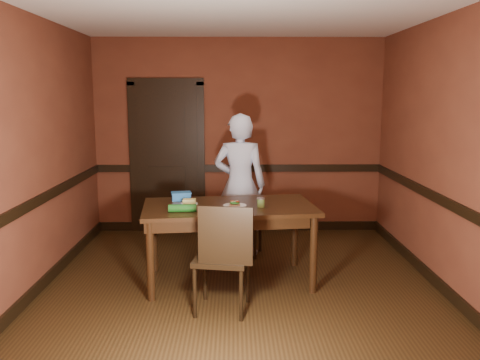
{
  "coord_description": "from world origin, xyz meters",
  "views": [
    {
      "loc": [
        -0.06,
        -4.85,
        1.93
      ],
      "look_at": [
        0.0,
        0.35,
        1.05
      ],
      "focal_mm": 38.0,
      "sensor_mm": 36.0,
      "label": 1
    }
  ],
  "objects_px": {
    "chair_near": "(222,256)",
    "sauce_jar": "(261,202)",
    "food_tub": "(181,196)",
    "cheese_saucer": "(189,202)",
    "chair_far": "(245,222)",
    "sandwich_plate": "(235,205)",
    "dining_table": "(229,243)",
    "person": "(240,185)"
  },
  "relations": [
    {
      "from": "sandwich_plate",
      "to": "food_tub",
      "type": "bearing_deg",
      "value": 150.35
    },
    {
      "from": "food_tub",
      "to": "cheese_saucer",
      "type": "bearing_deg",
      "value": -74.6
    },
    {
      "from": "chair_far",
      "to": "sandwich_plate",
      "type": "bearing_deg",
      "value": -83.35
    },
    {
      "from": "chair_near",
      "to": "cheese_saucer",
      "type": "relative_size",
      "value": 5.79
    },
    {
      "from": "dining_table",
      "to": "chair_near",
      "type": "relative_size",
      "value": 1.72
    },
    {
      "from": "chair_near",
      "to": "sandwich_plate",
      "type": "distance_m",
      "value": 0.73
    },
    {
      "from": "food_tub",
      "to": "chair_near",
      "type": "bearing_deg",
      "value": -76.44
    },
    {
      "from": "chair_near",
      "to": "chair_far",
      "type": "bearing_deg",
      "value": -89.01
    },
    {
      "from": "person",
      "to": "sauce_jar",
      "type": "bearing_deg",
      "value": 107.27
    },
    {
      "from": "sandwich_plate",
      "to": "food_tub",
      "type": "distance_m",
      "value": 0.66
    },
    {
      "from": "dining_table",
      "to": "food_tub",
      "type": "height_order",
      "value": "food_tub"
    },
    {
      "from": "person",
      "to": "sandwich_plate",
      "type": "distance_m",
      "value": 1.02
    },
    {
      "from": "cheese_saucer",
      "to": "food_tub",
      "type": "xyz_separation_m",
      "value": [
        -0.11,
        0.21,
        0.02
      ]
    },
    {
      "from": "chair_far",
      "to": "sandwich_plate",
      "type": "distance_m",
      "value": 1.08
    },
    {
      "from": "sandwich_plate",
      "to": "cheese_saucer",
      "type": "distance_m",
      "value": 0.48
    },
    {
      "from": "chair_far",
      "to": "person",
      "type": "height_order",
      "value": "person"
    },
    {
      "from": "person",
      "to": "dining_table",
      "type": "bearing_deg",
      "value": 88.94
    },
    {
      "from": "chair_near",
      "to": "cheese_saucer",
      "type": "distance_m",
      "value": 0.9
    },
    {
      "from": "chair_near",
      "to": "sauce_jar",
      "type": "height_order",
      "value": "chair_near"
    },
    {
      "from": "chair_near",
      "to": "dining_table",
      "type": "bearing_deg",
      "value": -85.03
    },
    {
      "from": "chair_far",
      "to": "chair_near",
      "type": "bearing_deg",
      "value": -84.45
    },
    {
      "from": "person",
      "to": "sauce_jar",
      "type": "relative_size",
      "value": 18.34
    },
    {
      "from": "dining_table",
      "to": "sandwich_plate",
      "type": "relative_size",
      "value": 7.31
    },
    {
      "from": "sandwich_plate",
      "to": "cheese_saucer",
      "type": "height_order",
      "value": "sandwich_plate"
    },
    {
      "from": "person",
      "to": "sauce_jar",
      "type": "height_order",
      "value": "person"
    },
    {
      "from": "dining_table",
      "to": "food_tub",
      "type": "bearing_deg",
      "value": 147.15
    },
    {
      "from": "chair_far",
      "to": "cheese_saucer",
      "type": "relative_size",
      "value": 4.59
    },
    {
      "from": "dining_table",
      "to": "chair_near",
      "type": "xyz_separation_m",
      "value": [
        -0.06,
        -0.72,
        0.1
      ]
    },
    {
      "from": "person",
      "to": "food_tub",
      "type": "relative_size",
      "value": 7.35
    },
    {
      "from": "person",
      "to": "food_tub",
      "type": "xyz_separation_m",
      "value": [
        -0.64,
        -0.69,
        0.0
      ]
    },
    {
      "from": "dining_table",
      "to": "cheese_saucer",
      "type": "height_order",
      "value": "cheese_saucer"
    },
    {
      "from": "dining_table",
      "to": "chair_far",
      "type": "distance_m",
      "value": 0.92
    },
    {
      "from": "food_tub",
      "to": "sauce_jar",
      "type": "bearing_deg",
      "value": -33.73
    },
    {
      "from": "chair_far",
      "to": "person",
      "type": "relative_size",
      "value": 0.47
    },
    {
      "from": "person",
      "to": "sandwich_plate",
      "type": "relative_size",
      "value": 7.22
    },
    {
      "from": "food_tub",
      "to": "dining_table",
      "type": "bearing_deg",
      "value": -37.96
    },
    {
      "from": "chair_far",
      "to": "sauce_jar",
      "type": "relative_size",
      "value": 8.53
    },
    {
      "from": "sauce_jar",
      "to": "cheese_saucer",
      "type": "height_order",
      "value": "sauce_jar"
    },
    {
      "from": "cheese_saucer",
      "to": "chair_far",
      "type": "bearing_deg",
      "value": 55.32
    },
    {
      "from": "chair_far",
      "to": "person",
      "type": "bearing_deg",
      "value": 161.8
    },
    {
      "from": "dining_table",
      "to": "sandwich_plate",
      "type": "xyz_separation_m",
      "value": [
        0.06,
        -0.07,
        0.42
      ]
    },
    {
      "from": "dining_table",
      "to": "cheese_saucer",
      "type": "bearing_deg",
      "value": 166.86
    }
  ]
}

